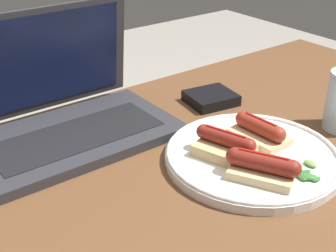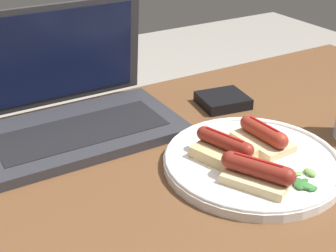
% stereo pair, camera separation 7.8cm
% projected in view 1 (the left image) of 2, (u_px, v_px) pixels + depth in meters
% --- Properties ---
extents(desk, '(1.44, 0.66, 0.77)m').
position_uv_depth(desk, '(179.00, 215.00, 0.83)').
color(desk, brown).
rests_on(desk, ground_plane).
extents(laptop, '(0.37, 0.24, 0.22)m').
position_uv_depth(laptop, '(64.00, 114.00, 0.86)').
color(laptop, '#2D2D33').
rests_on(laptop, desk).
extents(plate, '(0.29, 0.29, 0.02)m').
position_uv_depth(plate, '(252.00, 156.00, 0.79)').
color(plate, white).
rests_on(plate, desk).
extents(sausage_toast_left, '(0.07, 0.11, 0.04)m').
position_uv_depth(sausage_toast_left, '(260.00, 131.00, 0.82)').
color(sausage_toast_left, '#D6B784').
rests_on(sausage_toast_left, plate).
extents(sausage_toast_middle, '(0.10, 0.11, 0.04)m').
position_uv_depth(sausage_toast_middle, '(262.00, 167.00, 0.71)').
color(sausage_toast_middle, '#D6B784').
rests_on(sausage_toast_middle, plate).
extents(sausage_toast_right, '(0.09, 0.11, 0.05)m').
position_uv_depth(sausage_toast_right, '(225.00, 145.00, 0.77)').
color(sausage_toast_right, tan).
rests_on(sausage_toast_right, plate).
extents(salad_pile, '(0.06, 0.07, 0.01)m').
position_uv_depth(salad_pile, '(304.00, 172.00, 0.73)').
color(salad_pile, '#709E4C').
rests_on(salad_pile, plate).
extents(external_drive, '(0.11, 0.10, 0.02)m').
position_uv_depth(external_drive, '(211.00, 98.00, 0.99)').
color(external_drive, black).
rests_on(external_drive, desk).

